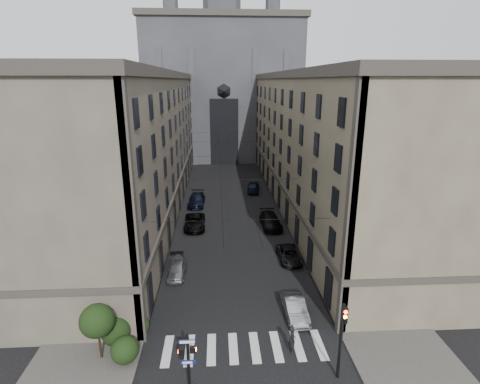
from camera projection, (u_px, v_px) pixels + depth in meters
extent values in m
cube|color=#383533|center=(157.00, 206.00, 54.79)|extent=(7.00, 80.00, 0.15)
cube|color=#383533|center=(299.00, 203.00, 56.04)|extent=(7.00, 80.00, 0.15)
cube|color=beige|center=(244.00, 348.00, 25.79)|extent=(11.00, 3.20, 0.01)
cube|color=#4B4439|center=(132.00, 145.00, 52.05)|extent=(13.00, 60.00, 18.00)
cube|color=#38332D|center=(126.00, 75.00, 49.35)|extent=(13.60, 60.60, 0.90)
cube|color=#38332D|center=(134.00, 179.00, 53.43)|extent=(13.40, 60.30, 0.50)
cube|color=brown|center=(322.00, 143.00, 53.65)|extent=(13.00, 60.00, 18.00)
cube|color=#38332D|center=(327.00, 75.00, 50.96)|extent=(13.60, 60.60, 0.90)
cube|color=#38332D|center=(320.00, 176.00, 55.03)|extent=(13.40, 60.30, 0.50)
cube|color=#2D2D33|center=(223.00, 92.00, 88.42)|extent=(34.00, 22.00, 30.00)
cube|color=#38332D|center=(222.00, 21.00, 83.97)|extent=(35.00, 23.00, 1.20)
cube|color=black|center=(224.00, 132.00, 80.15)|extent=(6.00, 0.30, 14.00)
cylinder|color=black|center=(188.00, 363.00, 21.67)|extent=(0.18, 0.18, 4.00)
cube|color=orange|center=(193.00, 349.00, 21.42)|extent=(0.34, 0.24, 0.38)
cube|color=#FF0C07|center=(181.00, 352.00, 21.54)|extent=(0.34, 0.24, 0.38)
cube|color=navy|center=(187.00, 342.00, 21.10)|extent=(0.95, 0.05, 0.24)
cube|color=navy|center=(188.00, 362.00, 21.50)|extent=(0.85, 0.05, 0.27)
cylinder|color=black|center=(340.00, 342.00, 22.51)|extent=(0.20, 0.20, 5.20)
cube|color=black|center=(344.00, 315.00, 21.73)|extent=(0.34, 0.30, 1.00)
cylinder|color=#FF0C07|center=(346.00, 312.00, 21.48)|extent=(0.22, 0.05, 0.22)
cylinder|color=orange|center=(345.00, 317.00, 21.58)|extent=(0.22, 0.05, 0.22)
cylinder|color=black|center=(345.00, 322.00, 21.67)|extent=(0.22, 0.05, 0.22)
sphere|color=black|center=(125.00, 350.00, 24.07)|extent=(1.80, 1.80, 1.80)
sphere|color=black|center=(116.00, 331.00, 25.71)|extent=(2.00, 2.00, 2.00)
sphere|color=black|center=(140.00, 325.00, 26.83)|extent=(1.40, 1.40, 1.40)
cylinder|color=black|center=(100.00, 342.00, 24.37)|extent=(0.16, 0.16, 2.40)
sphere|color=black|center=(97.00, 321.00, 23.91)|extent=(2.20, 2.20, 2.20)
cylinder|color=black|center=(240.00, 220.00, 28.42)|extent=(14.00, 0.03, 0.03)
cylinder|color=black|center=(233.00, 180.00, 39.90)|extent=(14.00, 0.03, 0.03)
cylinder|color=black|center=(229.00, 156.00, 52.33)|extent=(14.00, 0.03, 0.03)
cylinder|color=black|center=(226.00, 142.00, 64.76)|extent=(14.00, 0.03, 0.03)
cylinder|color=black|center=(225.00, 132.00, 76.23)|extent=(14.00, 0.03, 0.03)
cylinder|color=black|center=(219.00, 158.00, 53.32)|extent=(0.03, 60.00, 0.03)
cylinder|color=black|center=(238.00, 157.00, 53.47)|extent=(0.03, 60.00, 0.03)
imported|color=gray|center=(177.00, 269.00, 35.09)|extent=(1.78, 3.97, 1.33)
imported|color=black|center=(177.00, 262.00, 36.54)|extent=(1.68, 4.00, 1.29)
imported|color=black|center=(195.00, 222.00, 46.48)|extent=(2.67, 5.57, 1.53)
imported|color=black|center=(197.00, 200.00, 54.99)|extent=(2.51, 5.76, 1.65)
imported|color=slate|center=(295.00, 307.00, 29.11)|extent=(1.65, 4.44, 1.45)
imported|color=black|center=(289.00, 255.00, 38.13)|extent=(2.21, 4.63, 1.27)
imported|color=black|center=(271.00, 221.00, 46.81)|extent=(2.50, 5.72, 1.63)
imported|color=black|center=(253.00, 187.00, 61.42)|extent=(2.50, 4.94, 1.61)
imported|color=black|center=(292.00, 339.00, 25.16)|extent=(0.51, 0.74, 1.95)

